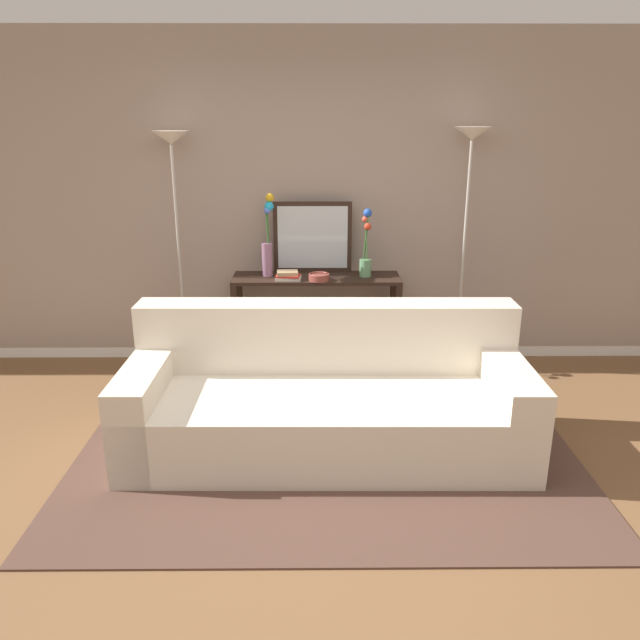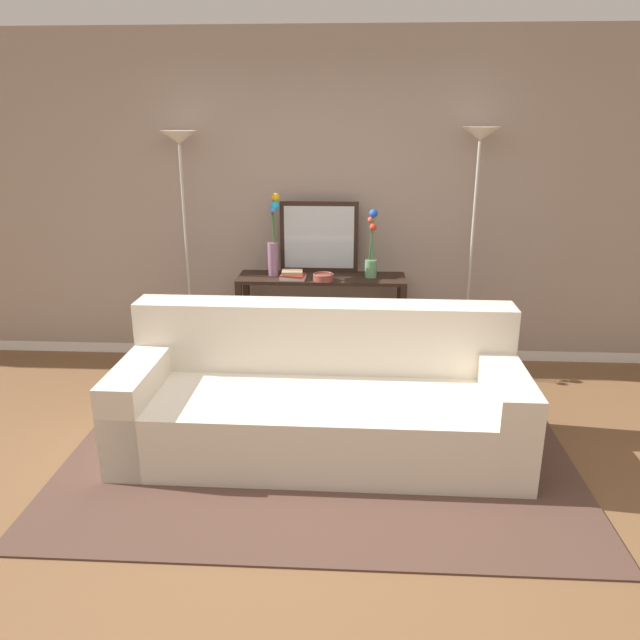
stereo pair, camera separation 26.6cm
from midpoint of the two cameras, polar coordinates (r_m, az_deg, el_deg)
ground_plane at (r=3.47m, az=0.31°, el=-17.83°), size 16.00×16.00×0.02m
back_wall at (r=5.23m, az=1.68°, el=10.77°), size 12.00×0.15×2.71m
area_rug at (r=3.96m, az=1.87°, el=-12.55°), size 3.13×2.03×0.01m
couch at (r=3.96m, az=1.98°, el=-7.57°), size 2.49×0.99×0.88m
console_table at (r=5.06m, az=1.65°, el=1.34°), size 1.35×0.39×0.81m
floor_lamp_left at (r=5.05m, az=-11.13°, el=12.10°), size 0.28×0.28×1.94m
floor_lamp_right at (r=5.01m, az=15.80°, el=11.98°), size 0.28×0.28×1.97m
wall_mirror at (r=5.09m, az=1.42°, el=7.65°), size 0.64×0.02×0.58m
vase_tall_flowers at (r=4.98m, az=-2.78°, el=7.20°), size 0.11×0.10×0.66m
vase_short_flowers at (r=4.96m, az=6.33°, el=6.18°), size 0.10×0.13×0.54m
fruit_bowl at (r=4.86m, az=1.90°, el=3.99°), size 0.16×0.16×0.06m
book_stack at (r=4.90m, az=-0.99°, el=4.15°), size 0.20×0.16×0.07m
book_row_under_console at (r=5.25m, az=-2.60°, el=-3.91°), size 0.36×0.18×0.12m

